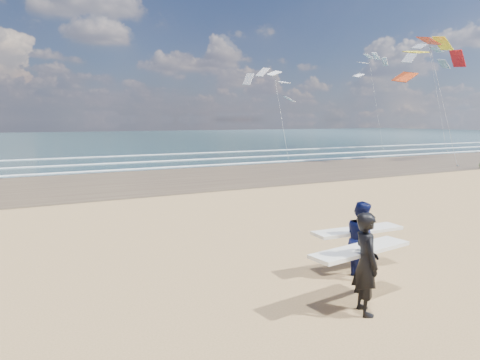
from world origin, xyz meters
TOP-DOWN VIEW (x-y plane):
  - wet_sand_strip at (20.00, 18.00)m, footprint 220.00×12.00m
  - ocean at (20.00, 72.00)m, footprint 220.00×100.00m
  - foam_breakers at (20.00, 28.10)m, footprint 220.00×11.70m
  - surfer_near at (0.64, -0.92)m, footprint 2.25×1.13m
  - surfer_far at (1.83, 0.45)m, footprint 2.23×1.18m
  - kite_0 at (24.65, 16.84)m, footprint 7.57×4.93m
  - kite_1 at (15.51, 25.14)m, footprint 5.29×4.68m
  - kite_2 at (37.14, 26.93)m, footprint 6.85×4.85m
  - kite_5 at (33.41, 32.25)m, footprint 5.46×4.70m

SIDE VIEW (x-z plane):
  - wet_sand_strip at x=20.00m, z-range 0.00..0.01m
  - ocean at x=20.00m, z-range 0.00..0.02m
  - foam_breakers at x=20.00m, z-range 0.02..0.08m
  - surfer_far at x=1.83m, z-range 0.01..1.68m
  - surfer_near at x=0.64m, z-range 0.02..1.84m
  - kite_1 at x=15.51m, z-range 0.34..8.88m
  - kite_5 at x=33.41m, z-range 0.48..12.60m
  - kite_0 at x=24.65m, z-range 1.24..12.35m
  - kite_2 at x=37.14m, z-range 1.09..14.38m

